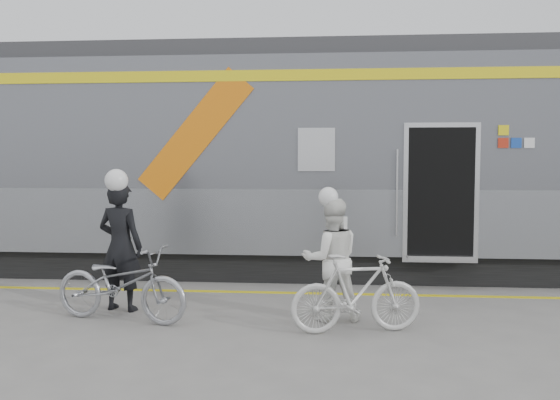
# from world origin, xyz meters

# --- Properties ---
(ground) EXTENTS (90.00, 90.00, 0.00)m
(ground) POSITION_xyz_m (0.00, 0.00, 0.00)
(ground) COLOR slate
(ground) RESTS_ON ground
(train) EXTENTS (24.00, 3.17, 4.10)m
(train) POSITION_xyz_m (0.44, 4.19, 2.05)
(train) COLOR black
(train) RESTS_ON ground
(safety_strip) EXTENTS (24.00, 0.12, 0.01)m
(safety_strip) POSITION_xyz_m (0.00, 2.15, 0.00)
(safety_strip) COLOR yellow
(safety_strip) RESTS_ON ground
(man) EXTENTS (0.73, 0.56, 1.79)m
(man) POSITION_xyz_m (-2.03, 0.92, 0.89)
(man) COLOR black
(man) RESTS_ON ground
(bicycle_left) EXTENTS (1.97, 1.05, 0.98)m
(bicycle_left) POSITION_xyz_m (-1.83, 0.37, 0.49)
(bicycle_left) COLOR #9B9CA2
(bicycle_left) RESTS_ON ground
(woman) EXTENTS (0.89, 0.76, 1.59)m
(woman) POSITION_xyz_m (0.88, 0.66, 0.80)
(woman) COLOR white
(woman) RESTS_ON ground
(bicycle_right) EXTENTS (1.66, 0.79, 0.96)m
(bicycle_right) POSITION_xyz_m (1.18, 0.11, 0.48)
(bicycle_right) COLOR beige
(bicycle_right) RESTS_ON ground
(helmet_man) EXTENTS (0.31, 0.31, 0.31)m
(helmet_man) POSITION_xyz_m (-2.03, 0.92, 1.94)
(helmet_man) COLOR white
(helmet_man) RESTS_ON man
(helmet_woman) EXTENTS (0.25, 0.25, 0.25)m
(helmet_woman) POSITION_xyz_m (0.88, 0.66, 1.72)
(helmet_woman) COLOR white
(helmet_woman) RESTS_ON woman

